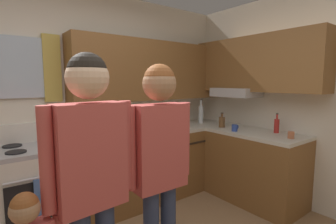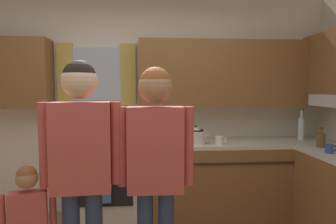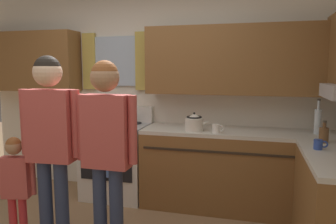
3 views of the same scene
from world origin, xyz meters
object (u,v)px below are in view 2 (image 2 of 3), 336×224
Objects in this scene: mug_cobalt_blue at (330,149)px; adult_holding_child at (81,157)px; bottle_squat_brown at (321,140)px; mug_ceramic_white at (220,140)px; stove_oven at (106,181)px; stovetop_kettle at (196,136)px; adult_in_plaid at (155,159)px; bottle_tall_clear at (301,128)px; small_child at (28,224)px.

mug_cobalt_blue is 2.23m from adult_holding_child.
bottle_squat_brown reaches higher than mug_cobalt_blue.
stove_oven is at bearing 170.32° from mug_ceramic_white.
bottle_squat_brown reaches higher than stove_oven.
adult_in_plaid is (-0.48, -1.19, 0.04)m from stovetop_kettle.
mug_cobalt_blue is at bearing -24.89° from stovetop_kettle.
adult_in_plaid is at bearing -141.99° from bottle_tall_clear.
stovetop_kettle is 1.55m from adult_holding_child.
adult_in_plaid reaches higher than small_child.
adult_holding_child is (0.03, -1.37, 0.59)m from stove_oven.
adult_holding_child is 0.54m from small_child.
small_child is (-0.30, -1.41, 0.17)m from stove_oven.
adult_in_plaid is (0.48, 0.02, -0.02)m from adult_holding_child.
bottle_tall_clear reaches higher than bottle_squat_brown.
bottle_squat_brown is (2.25, -0.41, 0.51)m from stove_oven.
small_child is (-1.29, -1.25, -0.36)m from stovetop_kettle.
adult_in_plaid is at bearing 2.64° from adult_holding_child.
mug_ceramic_white is at bearing -167.54° from bottle_tall_clear.
stovetop_kettle reaches higher than mug_ceramic_white.
adult_holding_child reaches higher than stove_oven.
bottle_squat_brown is at bearing 21.38° from small_child.
stove_oven is 3.00× the size of bottle_tall_clear.
stovetop_kettle is at bearing 168.72° from bottle_squat_brown.
adult_in_plaid reaches higher than bottle_tall_clear.
bottle_squat_brown is at bearing -10.38° from stove_oven.
stovetop_kettle is (-1.26, 0.25, 0.02)m from bottle_squat_brown.
mug_cobalt_blue is 1.77m from adult_in_plaid.
mug_cobalt_blue is at bearing 17.58° from adult_holding_child.
stove_oven reaches higher than mug_ceramic_white.
bottle_squat_brown is 0.75× the size of stovetop_kettle.
bottle_squat_brown is 2.42m from adult_holding_child.
mug_cobalt_blue is 0.42× the size of stovetop_kettle.
stovetop_kettle reaches higher than mug_cobalt_blue.
stovetop_kettle reaches higher than bottle_squat_brown.
bottle_tall_clear is 1.34× the size of stovetop_kettle.
stove_oven is 2.34m from bottle_squat_brown.
adult_holding_child is at bearing -177.36° from adult_in_plaid.
stovetop_kettle is (-1.17, 0.54, 0.05)m from mug_cobalt_blue.
bottle_squat_brown is at bearing -11.28° from stovetop_kettle.
bottle_tall_clear is 1.79× the size of bottle_squat_brown.
mug_ceramic_white is 1.98m from small_child.
bottle_tall_clear is 0.22× the size of adult_holding_child.
stovetop_kettle is (0.99, -0.16, 0.53)m from stove_oven.
small_child is at bearing -176.03° from adult_in_plaid.
bottle_squat_brown is at bearing -11.23° from mug_ceramic_white.
stove_oven is 1.50m from adult_holding_child.
mug_cobalt_blue is at bearing -18.02° from stove_oven.
adult_in_plaid is at bearing -122.42° from mug_ceramic_white.
mug_ceramic_white is 0.12× the size of small_child.
stove_oven is 1.08× the size of small_child.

